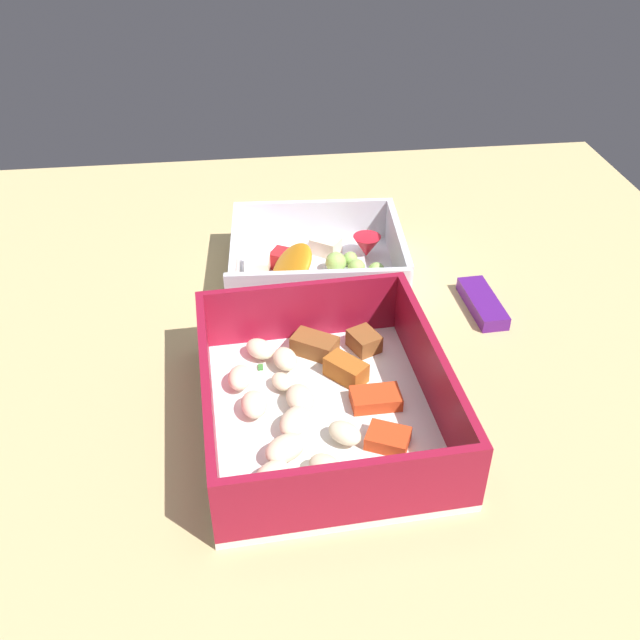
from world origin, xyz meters
The scene contains 5 objects.
table_surface centered at (0.00, 0.00, 1.00)cm, with size 80.00×80.00×2.00cm, color tan.
pasta_container centered at (7.89, -1.18, 3.68)cm, with size 20.66×17.71×5.62cm.
fruit_bowl centered at (-11.04, 0.71, 3.66)cm, with size 14.46×16.41×5.15cm.
candy_bar centered at (-4.26, 14.59, 2.60)cm, with size 7.00×2.40×1.20cm, color #51197A.
paper_cup_liner centered at (-21.23, -1.95, 2.72)cm, with size 3.82×3.82×1.43cm, color white.
Camera 1 is at (45.10, -5.90, 38.14)cm, focal length 39.87 mm.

